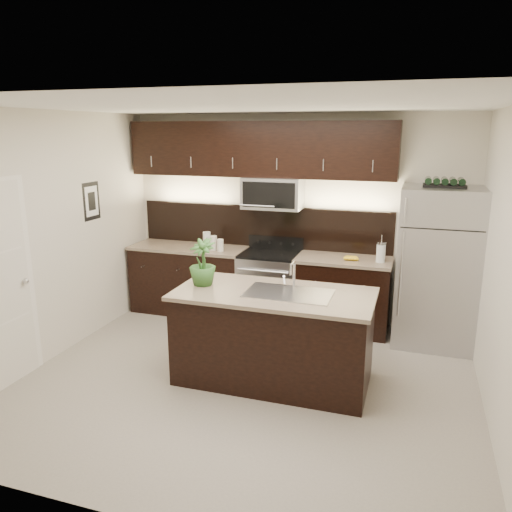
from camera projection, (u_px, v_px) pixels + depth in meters
The scene contains 12 objects.
ground at pixel (246, 381), 5.09m from camera, with size 4.50×4.50×0.00m, color gray.
room_walls at pixel (233, 217), 4.67m from camera, with size 4.52×4.02×2.71m.
counter_run at pixel (255, 285), 6.67m from camera, with size 3.51×0.65×0.94m.
upper_fixtures at pixel (261, 158), 6.39m from camera, with size 3.49×0.40×1.66m.
island at pixel (274, 336), 5.02m from camera, with size 1.96×0.96×0.94m.
sink_faucet at pixel (289, 292), 4.87m from camera, with size 0.84×0.50×0.28m.
refrigerator at pixel (437, 267), 5.83m from camera, with size 0.90×0.81×1.87m, color #B2B2B7.
wine_rack at pixel (445, 183), 5.59m from camera, with size 0.46×0.29×0.11m.
plant at pixel (202, 262), 5.08m from camera, with size 0.27×0.27×0.48m, color #2F5F26.
canisters at pixel (212, 242), 6.63m from camera, with size 0.32×0.18×0.23m.
french_press at pixel (381, 252), 6.00m from camera, with size 0.11×0.11×0.33m.
bananas at pixel (347, 258), 6.11m from camera, with size 0.19×0.15×0.06m, color gold.
Camera 1 is at (1.51, -4.37, 2.49)m, focal length 35.00 mm.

